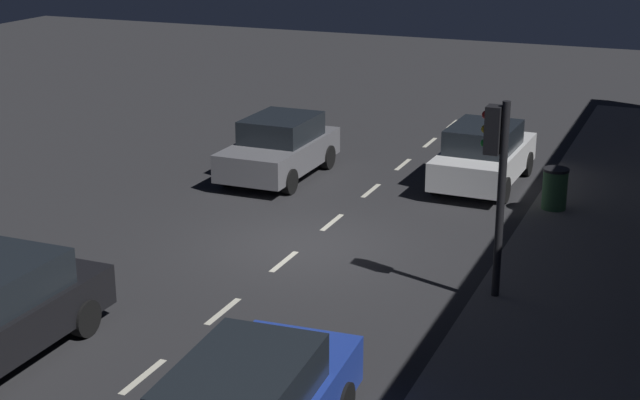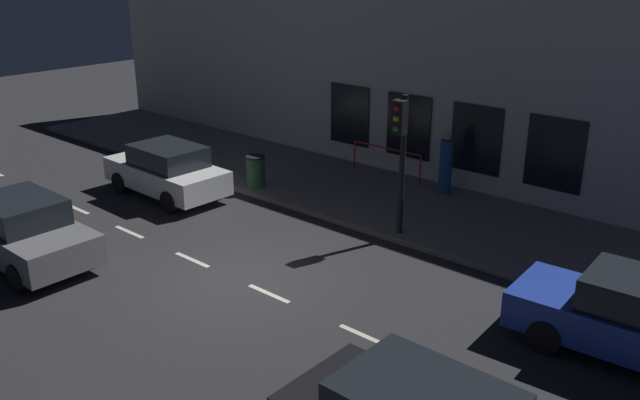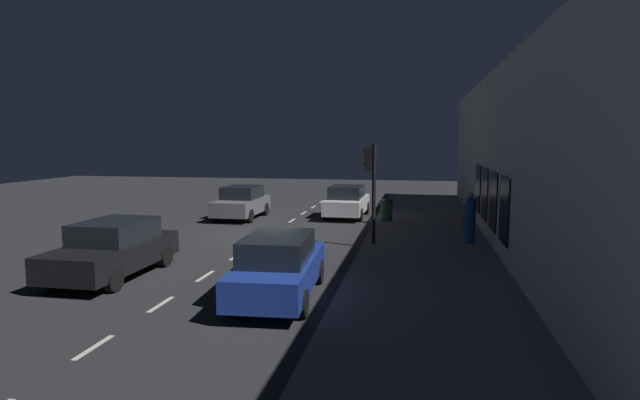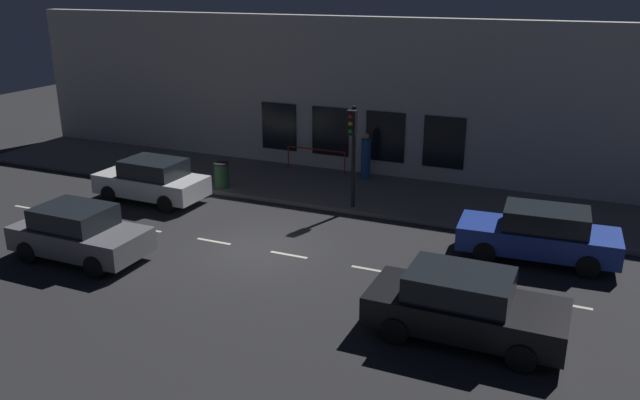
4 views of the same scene
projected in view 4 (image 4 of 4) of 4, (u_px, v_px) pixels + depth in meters
The scene contains 12 objects.
ground_plane at pixel (259, 250), 19.48m from camera, with size 60.00×60.00×0.00m, color #28282B.
sidewalk at pixel (337, 189), 24.88m from camera, with size 4.50×32.00×0.15m.
building_facade at pixel (361, 98), 26.07m from camera, with size 0.65×32.00×6.39m.
lane_centre_line at pixel (289, 255), 19.10m from camera, with size 0.12×27.20×0.01m.
traffic_light at pixel (353, 140), 21.81m from camera, with size 0.49×0.32×3.57m.
parked_car_0 at pixel (79, 233), 18.63m from camera, with size 1.93×3.99×1.58m.
parked_car_1 at pixel (152, 180), 23.51m from camera, with size 1.95×4.14×1.58m.
parked_car_2 at pixel (464, 305), 14.50m from camera, with size 2.00×4.42×1.58m.
parked_car_3 at pixel (540, 234), 18.55m from camera, with size 2.00×4.56×1.58m.
pedestrian_0 at pixel (366, 158), 25.66m from camera, with size 0.53×0.53×1.85m.
trash_bin at pixel (222, 175), 24.71m from camera, with size 0.59×0.59×0.96m.
red_railing at pixel (316, 154), 26.60m from camera, with size 0.05×2.61×0.97m.
Camera 4 is at (-15.72, -8.83, 7.76)m, focal length 36.14 mm.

